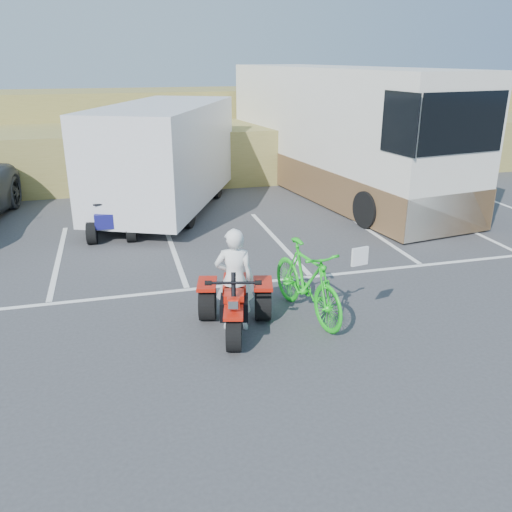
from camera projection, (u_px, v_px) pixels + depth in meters
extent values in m
plane|color=#3A3A3D|center=(208.00, 347.00, 8.93)|extent=(100.00, 100.00, 0.00)
cube|color=white|center=(59.00, 258.00, 12.82)|extent=(0.12, 5.00, 0.01)
cube|color=white|center=(173.00, 249.00, 13.47)|extent=(0.12, 5.00, 0.01)
cube|color=white|center=(277.00, 240.00, 14.11)|extent=(0.12, 5.00, 0.01)
cube|color=white|center=(371.00, 232.00, 14.75)|extent=(0.12, 5.00, 0.01)
cube|color=white|center=(458.00, 224.00, 15.40)|extent=(0.12, 5.00, 0.01)
cube|color=white|center=(187.00, 290.00, 11.11)|extent=(28.00, 0.12, 0.01)
cube|color=olive|center=(145.00, 151.00, 21.28)|extent=(40.00, 6.00, 2.00)
cube|color=olive|center=(138.00, 116.00, 24.11)|extent=(40.00, 4.00, 2.20)
imported|color=white|center=(234.00, 280.00, 9.26)|extent=(0.75, 0.59, 1.83)
imported|color=#14BF19|center=(307.00, 281.00, 9.77)|extent=(1.08, 2.39, 1.39)
cube|color=silver|center=(165.00, 153.00, 16.29)|extent=(5.29, 7.35, 2.85)
cylinder|color=black|center=(167.00, 197.00, 16.76)|extent=(2.61, 1.75, 0.80)
cube|color=silver|center=(337.00, 131.00, 18.39)|extent=(4.56, 11.73, 4.12)
cube|color=brown|center=(335.00, 174.00, 18.90)|extent=(4.62, 11.74, 1.14)
cube|color=black|center=(464.00, 123.00, 13.15)|extent=(2.60, 0.42, 1.49)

